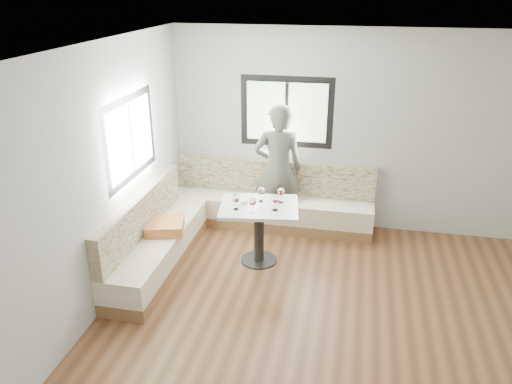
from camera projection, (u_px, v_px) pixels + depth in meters
room at (334, 203)px, 4.68m from camera, size 5.01×5.01×2.81m
banquette at (224, 220)px, 6.79m from camera, size 2.90×2.80×0.95m
table at (259, 220)px, 6.21m from camera, size 1.05×0.87×0.78m
person at (278, 169)px, 6.93m from camera, size 0.75×0.58×1.84m
olive_ramekin at (243, 202)px, 6.19m from camera, size 0.11×0.11×0.04m
wine_glass_a at (236, 199)px, 5.98m from camera, size 0.09×0.09×0.20m
wine_glass_b at (253, 202)px, 5.90m from camera, size 0.09×0.09×0.20m
wine_glass_c at (275, 199)px, 5.96m from camera, size 0.09×0.09×0.20m
wine_glass_d at (261, 191)px, 6.20m from camera, size 0.09×0.09×0.20m
wine_glass_e at (281, 192)px, 6.16m from camera, size 0.09×0.09×0.20m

